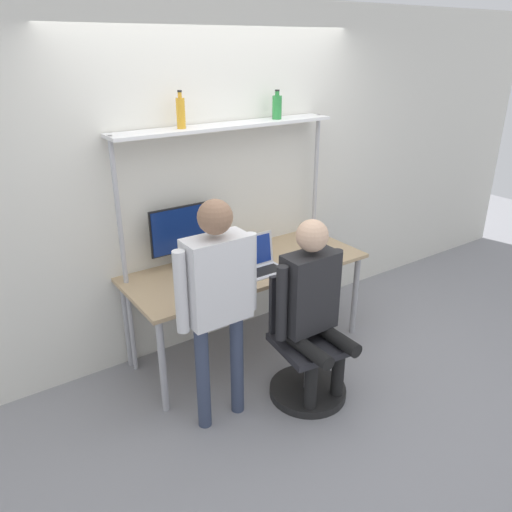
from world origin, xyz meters
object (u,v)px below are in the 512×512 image
(office_chair, at_px, (306,359))
(bottle_amber, at_px, (181,112))
(person_standing, at_px, (217,289))
(bottle_green, at_px, (277,107))
(cell_phone, at_px, (296,264))
(monitor, at_px, (186,232))
(laptop, at_px, (258,260))
(person_seated, at_px, (313,299))

(office_chair, distance_m, bottle_amber, 1.96)
(person_standing, bearing_deg, office_chair, -9.40)
(person_standing, height_order, bottle_amber, bottle_amber)
(office_chair, distance_m, bottle_green, 1.96)
(cell_phone, bearing_deg, office_chair, -120.46)
(office_chair, height_order, person_standing, person_standing)
(cell_phone, xyz_separation_m, bottle_amber, (-0.71, 0.46, 1.17))
(monitor, relative_size, bottle_green, 2.58)
(cell_phone, relative_size, bottle_amber, 0.58)
(bottle_green, bearing_deg, bottle_amber, 180.00)
(bottle_amber, height_order, bottle_green, bottle_amber)
(person_standing, bearing_deg, cell_phone, 22.98)
(monitor, relative_size, laptop, 1.66)
(cell_phone, distance_m, bottle_green, 1.25)
(bottle_amber, distance_m, bottle_green, 0.84)
(laptop, bearing_deg, person_seated, -90.72)
(office_chair, xyz_separation_m, bottle_green, (0.43, 0.97, 1.64))
(laptop, distance_m, cell_phone, 0.32)
(laptop, height_order, person_seated, person_seated)
(cell_phone, distance_m, person_seated, 0.64)
(monitor, height_order, person_seated, person_seated)
(person_seated, bearing_deg, bottle_green, 66.86)
(cell_phone, relative_size, bottle_green, 0.67)
(person_standing, bearing_deg, bottle_amber, 74.19)
(monitor, bearing_deg, bottle_amber, 12.84)
(person_standing, relative_size, bottle_amber, 6.05)
(cell_phone, distance_m, person_standing, 1.06)
(monitor, height_order, person_standing, person_standing)
(monitor, distance_m, office_chair, 1.31)
(monitor, distance_m, person_seated, 1.13)
(laptop, xyz_separation_m, cell_phone, (0.30, -0.10, -0.07))
(laptop, distance_m, person_standing, 0.84)
(cell_phone, height_order, person_seated, person_seated)
(office_chair, bearing_deg, bottle_green, 66.10)
(laptop, height_order, person_standing, person_standing)
(person_seated, bearing_deg, monitor, 112.67)
(person_seated, bearing_deg, person_standing, 166.45)
(person_seated, distance_m, bottle_amber, 1.58)
(bottle_green, bearing_deg, office_chair, -113.90)
(monitor, height_order, bottle_green, bottle_green)
(person_seated, relative_size, person_standing, 0.86)
(person_standing, bearing_deg, laptop, 37.71)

